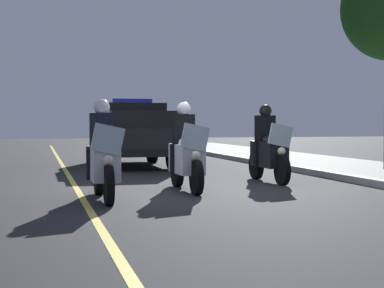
{
  "coord_description": "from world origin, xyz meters",
  "views": [
    {
      "loc": [
        10.98,
        -2.92,
        1.31
      ],
      "look_at": [
        -0.1,
        0.0,
        0.9
      ],
      "focal_mm": 55.17,
      "sensor_mm": 36.0,
      "label": 1
    }
  ],
  "objects_px": {
    "police_motorcycle_lead_left": "(103,159)",
    "police_motorcycle_trailing": "(268,151)",
    "cyclist_background": "(188,135)",
    "police_motorcycle_lead_right": "(186,155)",
    "police_suv": "(133,131)"
  },
  "relations": [
    {
      "from": "police_motorcycle_trailing",
      "to": "police_motorcycle_lead_right",
      "type": "bearing_deg",
      "value": -62.3
    },
    {
      "from": "police_motorcycle_lead_left",
      "to": "cyclist_background",
      "type": "relative_size",
      "value": 1.22
    },
    {
      "from": "police_motorcycle_trailing",
      "to": "cyclist_background",
      "type": "bearing_deg",
      "value": 175.35
    },
    {
      "from": "police_motorcycle_trailing",
      "to": "cyclist_background",
      "type": "xyz_separation_m",
      "value": [
        -10.43,
        0.85,
        0.14
      ]
    },
    {
      "from": "police_motorcycle_lead_right",
      "to": "police_suv",
      "type": "distance_m",
      "value": 6.85
    },
    {
      "from": "police_motorcycle_lead_left",
      "to": "cyclist_background",
      "type": "xyz_separation_m",
      "value": [
        -12.52,
        4.71,
        0.14
      ]
    },
    {
      "from": "police_motorcycle_lead_left",
      "to": "police_motorcycle_trailing",
      "type": "relative_size",
      "value": 1.0
    },
    {
      "from": "police_motorcycle_trailing",
      "to": "police_motorcycle_lead_left",
      "type": "bearing_deg",
      "value": -61.55
    },
    {
      "from": "police_motorcycle_lead_right",
      "to": "cyclist_background",
      "type": "bearing_deg",
      "value": 165.38
    },
    {
      "from": "police_suv",
      "to": "police_motorcycle_lead_right",
      "type": "bearing_deg",
      "value": -0.4
    },
    {
      "from": "police_motorcycle_lead_left",
      "to": "police_suv",
      "type": "xyz_separation_m",
      "value": [
        -7.8,
        1.74,
        0.37
      ]
    },
    {
      "from": "police_suv",
      "to": "cyclist_background",
      "type": "bearing_deg",
      "value": 147.84
    },
    {
      "from": "police_motorcycle_lead_right",
      "to": "police_motorcycle_trailing",
      "type": "relative_size",
      "value": 1.0
    },
    {
      "from": "police_motorcycle_lead_right",
      "to": "police_suv",
      "type": "relative_size",
      "value": 0.44
    },
    {
      "from": "police_suv",
      "to": "cyclist_background",
      "type": "xyz_separation_m",
      "value": [
        -4.72,
        2.97,
        -0.22
      ]
    }
  ]
}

